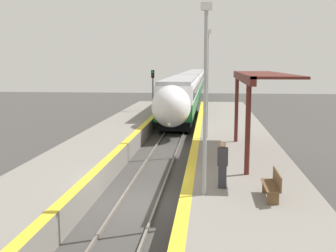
% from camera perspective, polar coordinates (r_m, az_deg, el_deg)
% --- Properties ---
extents(ground_plane, '(120.00, 120.00, 0.00)m').
position_cam_1_polar(ground_plane, '(16.26, -4.03, -10.57)').
color(ground_plane, '#423F3D').
extents(rail_left, '(0.08, 90.00, 0.15)m').
position_cam_1_polar(rail_left, '(16.37, -6.56, -10.19)').
color(rail_left, slate).
rests_on(rail_left, ground_plane).
extents(rail_right, '(0.08, 90.00, 0.15)m').
position_cam_1_polar(rail_right, '(16.14, -1.47, -10.42)').
color(rail_right, slate).
rests_on(rail_right, ground_plane).
extents(train, '(2.86, 66.42, 3.98)m').
position_cam_1_polar(train, '(60.28, 3.15, 5.62)').
color(train, black).
rests_on(train, ground_plane).
extents(platform_right, '(4.62, 64.00, 1.04)m').
position_cam_1_polar(platform_right, '(15.95, 10.53, -9.14)').
color(platform_right, gray).
rests_on(platform_right, ground_plane).
extents(platform_left, '(3.58, 64.00, 1.04)m').
position_cam_1_polar(platform_left, '(17.03, -15.86, -8.18)').
color(platform_left, gray).
rests_on(platform_left, ground_plane).
extents(platform_bench, '(0.44, 1.57, 0.89)m').
position_cam_1_polar(platform_bench, '(13.89, 14.06, -7.68)').
color(platform_bench, brown).
rests_on(platform_bench, platform_right).
extents(person_waiting, '(0.36, 0.22, 1.64)m').
position_cam_1_polar(person_waiting, '(14.64, 7.40, -5.13)').
color(person_waiting, '#333338').
rests_on(person_waiting, platform_right).
extents(railway_signal, '(0.28, 0.28, 4.69)m').
position_cam_1_polar(railway_signal, '(38.36, -2.06, 4.83)').
color(railway_signal, '#59595E').
rests_on(railway_signal, ground_plane).
extents(lamppost_near, '(0.36, 0.20, 6.13)m').
position_cam_1_polar(lamppost_near, '(13.41, 5.08, 4.99)').
color(lamppost_near, '#9E9EA3').
rests_on(lamppost_near, platform_right).
extents(lamppost_mid, '(0.36, 0.20, 6.13)m').
position_cam_1_polar(lamppost_mid, '(23.99, 5.35, 6.53)').
color(lamppost_mid, '#9E9EA3').
rests_on(lamppost_mid, platform_right).
extents(station_canopy, '(2.02, 9.95, 3.84)m').
position_cam_1_polar(station_canopy, '(19.72, 11.68, 6.26)').
color(station_canopy, '#511E19').
rests_on(station_canopy, platform_right).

